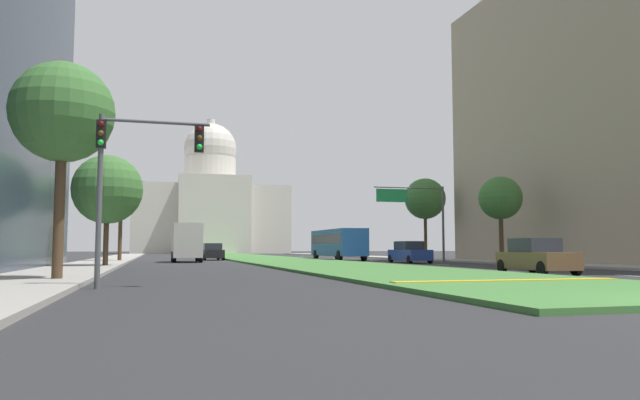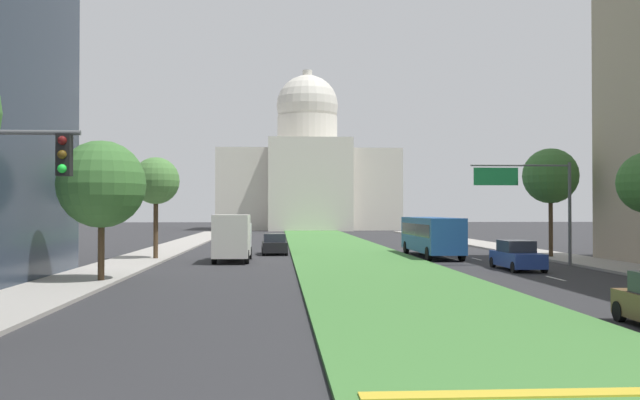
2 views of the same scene
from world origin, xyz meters
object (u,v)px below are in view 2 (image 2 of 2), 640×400
object	(u,v)px
overhead_guide_sign	(532,191)
capitol_building	(308,176)
box_truck_delivery	(233,237)
street_tree_left_far	(156,181)
sedan_midblock	(517,256)
city_bus	(431,233)
street_tree_left_mid	(101,184)
sedan_distant	(274,245)
street_tree_right_far	(551,176)

from	to	relation	value
overhead_guide_sign	capitol_building	bearing A→B (deg)	96.96
capitol_building	box_truck_delivery	distance (m)	80.88
box_truck_delivery	street_tree_left_far	bearing A→B (deg)	163.12
sedan_midblock	city_bus	xyz separation A→B (m)	(-2.52, 11.33, 0.96)
overhead_guide_sign	street_tree_left_far	xyz separation A→B (m)	(-24.36, 6.59, 0.84)
street_tree_left_mid	sedan_distant	size ratio (longest dim) A/B	1.50
capitol_building	street_tree_right_far	xyz separation A→B (m)	(14.28, -78.30, -3.84)
capitol_building	street_tree_left_far	distance (m)	79.72
street_tree_left_mid	sedan_midblock	size ratio (longest dim) A/B	1.46
street_tree_left_far	street_tree_right_far	size ratio (longest dim) A/B	0.90
street_tree_right_far	city_bus	world-z (taller)	street_tree_right_far
overhead_guide_sign	city_bus	xyz separation A→B (m)	(-4.38, 8.84, -2.91)
sedan_midblock	city_bus	distance (m)	11.65
street_tree_left_far	box_truck_delivery	xyz separation A→B (m)	(5.45, -1.65, -3.84)
street_tree_right_far	box_truck_delivery	world-z (taller)	street_tree_right_far
capitol_building	sedan_midblock	size ratio (longest dim) A/B	6.91
street_tree_left_mid	capitol_building	bearing A→B (deg)	81.52
box_truck_delivery	city_bus	size ratio (longest dim) A/B	0.58
street_tree_left_mid	box_truck_delivery	bearing A→B (deg)	67.97
box_truck_delivery	street_tree_left_mid	bearing A→B (deg)	-112.03
street_tree_left_mid	street_tree_right_far	distance (m)	31.99
sedan_midblock	box_truck_delivery	distance (m)	18.62
capitol_building	box_truck_delivery	xyz separation A→B (m)	(-8.53, -80.02, -8.13)
overhead_guide_sign	sedan_distant	distance (m)	20.85
sedan_midblock	sedan_distant	distance (m)	20.79
capitol_building	street_tree_right_far	world-z (taller)	capitol_building
street_tree_left_far	box_truck_delivery	size ratio (longest dim) A/B	1.13
street_tree_left_far	sedan_midblock	bearing A→B (deg)	-21.99
street_tree_left_mid	sedan_distant	bearing A→B (deg)	68.74
street_tree_left_mid	city_bus	world-z (taller)	street_tree_left_mid
overhead_guide_sign	city_bus	size ratio (longest dim) A/B	0.59
capitol_building	street_tree_left_far	world-z (taller)	capitol_building
street_tree_left_far	sedan_midblock	size ratio (longest dim) A/B	1.54
street_tree_right_far	sedan_midblock	world-z (taller)	street_tree_right_far
city_bus	overhead_guide_sign	bearing A→B (deg)	-63.66
street_tree_left_mid	sedan_midblock	bearing A→B (deg)	14.70
street_tree_left_mid	city_bus	size ratio (longest dim) A/B	0.62
street_tree_right_far	city_bus	bearing A→B (deg)	165.29
street_tree_right_far	box_truck_delivery	xyz separation A→B (m)	(-22.82, -1.72, -4.29)
overhead_guide_sign	street_tree_left_mid	world-z (taller)	street_tree_left_mid
street_tree_right_far	city_bus	xyz separation A→B (m)	(-8.29, 2.18, -4.20)
street_tree_left_far	street_tree_right_far	distance (m)	28.27
capitol_building	city_bus	bearing A→B (deg)	-85.50
capitol_building	city_bus	xyz separation A→B (m)	(6.00, -76.12, -8.04)
overhead_guide_sign	street_tree_right_far	bearing A→B (deg)	59.59
sedan_distant	capitol_building	bearing A→B (deg)	85.46
overhead_guide_sign	box_truck_delivery	bearing A→B (deg)	165.36
street_tree_left_mid	street_tree_left_far	distance (m)	14.99
capitol_building	street_tree_left_mid	xyz separation A→B (m)	(-13.92, -93.34, -5.07)
street_tree_left_far	box_truck_delivery	distance (m)	6.87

